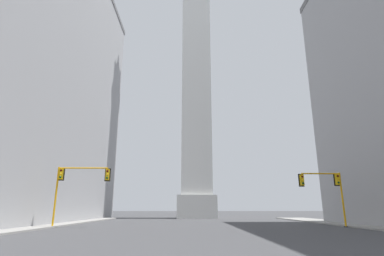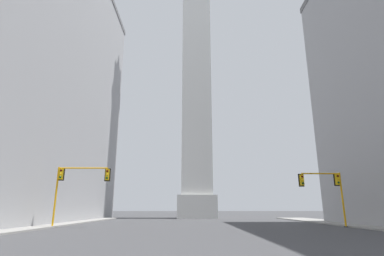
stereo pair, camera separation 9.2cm
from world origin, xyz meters
name	(u,v)px [view 1 (the left image)]	position (x,y,z in m)	size (l,w,h in m)	color
obelisk	(196,50)	(0.00, 57.05, 35.13)	(7.26, 7.26, 72.40)	silver
traffic_light_mid_left	(75,181)	(-13.04, 29.47, 4.52)	(5.47, 0.52, 5.91)	orange
traffic_light_mid_right	(327,185)	(12.70, 29.79, 4.11)	(4.48, 0.51, 5.41)	orange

